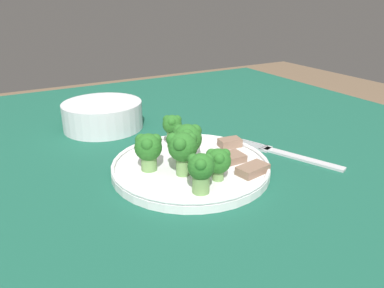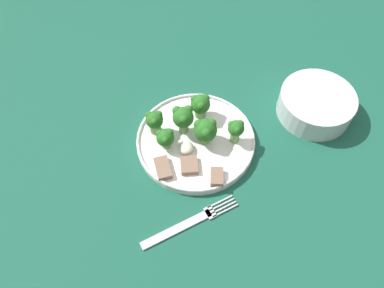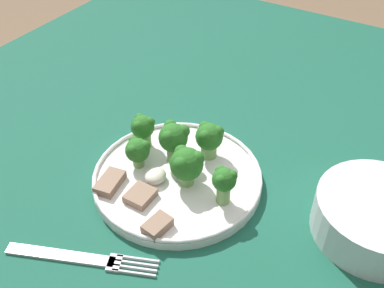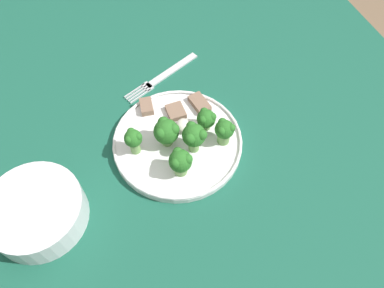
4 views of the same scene
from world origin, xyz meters
TOP-DOWN VIEW (x-y plane):
  - ground_plane at (0.00, 0.00)m, footprint 8.00×8.00m
  - table at (0.00, 0.00)m, footprint 1.26×1.19m
  - dinner_plate at (0.04, -0.05)m, footprint 0.24×0.24m
  - fork at (0.21, -0.08)m, footprint 0.09×0.18m
  - cream_bowl at (-0.02, 0.22)m, footprint 0.16×0.16m
  - broccoli_floret_near_rim_left at (-0.03, -0.03)m, footprint 0.04×0.04m
  - broccoli_floret_center_left at (0.04, 0.03)m, footprint 0.03×0.03m
  - broccoli_floret_back_left at (0.01, -0.13)m, footprint 0.04×0.04m
  - broccoli_floret_front_left at (0.01, -0.07)m, footprint 0.04×0.04m
  - broccoli_floret_center_back at (0.04, -0.03)m, footprint 0.05×0.05m
  - broccoli_floret_mid_cluster at (0.05, -0.11)m, footprint 0.04×0.04m
  - meat_slice_front_slice at (0.10, -0.12)m, footprint 0.05×0.03m
  - meat_slice_middle_slice at (0.13, -0.02)m, footprint 0.04×0.03m
  - meat_slice_rear_slice at (0.10, -0.07)m, footprint 0.04×0.03m
  - sauce_dollop at (0.06, -0.07)m, footprint 0.03×0.03m

SIDE VIEW (x-z plane):
  - ground_plane at x=0.00m, z-range 0.00..0.00m
  - table at x=0.00m, z-range 0.30..1.08m
  - fork at x=0.21m, z-range 0.78..0.78m
  - dinner_plate at x=0.04m, z-range 0.78..0.80m
  - meat_slice_rear_slice at x=0.10m, z-range 0.79..0.80m
  - meat_slice_front_slice at x=0.10m, z-range 0.79..0.80m
  - meat_slice_middle_slice at x=0.13m, z-range 0.79..0.80m
  - sauce_dollop at x=0.06m, z-range 0.79..0.81m
  - cream_bowl at x=-0.02m, z-range 0.78..0.83m
  - broccoli_floret_mid_cluster at x=0.05m, z-range 0.80..0.84m
  - broccoli_floret_back_left at x=0.01m, z-range 0.80..0.85m
  - broccoli_floret_near_rim_left at x=-0.03m, z-range 0.80..0.85m
  - broccoli_floret_center_back at x=0.04m, z-range 0.80..0.86m
  - broccoli_floret_center_left at x=0.04m, z-range 0.80..0.85m
  - broccoli_floret_front_left at x=0.01m, z-range 0.80..0.86m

